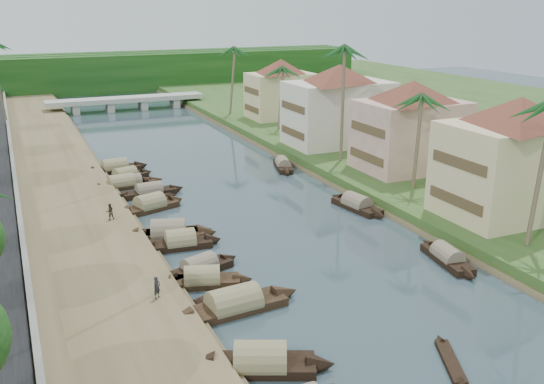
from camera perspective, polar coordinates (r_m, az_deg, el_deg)
name	(u,v)px	position (r m, az deg, el deg)	size (l,w,h in m)	color
ground	(304,252)	(48.08, 3.01, -5.68)	(220.00, 220.00, 0.00)	#31424A
left_bank	(65,201)	(62.31, -18.92, -0.77)	(10.00, 180.00, 0.80)	brown
right_bank	(371,162)	(73.42, 9.27, 2.81)	(16.00, 180.00, 1.20)	#2C4E1F
retaining_wall	(17,197)	(61.90, -22.86, -0.40)	(0.40, 180.00, 1.10)	slate
treeline	(101,73)	(141.60, -15.81, 10.77)	(120.00, 14.00, 8.00)	#0F360E
bridge	(126,101)	(114.47, -13.57, 8.35)	(28.00, 4.00, 2.40)	#A4A59B
building_near	(515,156)	(55.53, 21.92, 3.18)	(14.85, 14.85, 10.20)	beige
building_mid	(411,125)	(67.98, 12.95, 6.21)	(14.11, 14.11, 9.70)	beige
building_far	(339,104)	(78.91, 6.30, 8.24)	(15.59, 15.59, 10.20)	beige
building_distant	(281,88)	(97.02, 0.84, 9.75)	(12.62, 12.62, 9.20)	beige
sampan_1	(260,363)	(33.64, -1.11, -15.79)	(8.33, 5.07, 2.43)	black
sampan_2	(234,305)	(39.27, -3.60, -10.60)	(9.76, 2.85, 2.49)	black
sampan_3	(200,268)	(44.61, -6.83, -7.12)	(7.20, 3.70, 1.96)	black
sampan_4	(202,280)	(42.73, -6.58, -8.26)	(7.38, 3.68, 2.08)	black
sampan_5	(180,243)	(49.29, -8.61, -4.74)	(7.05, 2.39, 2.22)	black
sampan_6	(168,233)	(51.40, -9.72, -3.84)	(8.48, 4.20, 2.44)	black
sampan_7	(172,232)	(51.70, -9.43, -3.72)	(7.16, 2.63, 1.91)	black
sampan_8	(150,206)	(58.50, -11.41, -1.29)	(7.77, 4.12, 2.34)	black
sampan_9	(149,192)	(62.93, -11.47, 0.03)	(7.63, 2.01, 1.95)	black
sampan_10	(122,184)	(66.06, -13.96, 0.70)	(7.96, 2.50, 2.17)	black
sampan_11	(125,176)	(69.10, -13.63, 1.45)	(7.10, 3.80, 2.04)	black
sampan_12	(128,183)	(66.29, -13.39, 0.79)	(8.11, 2.27, 1.94)	black
sampan_13	(115,168)	(72.78, -14.58, 2.18)	(8.31, 2.56, 2.24)	black
sampan_14	(447,258)	(47.91, 16.17, -5.95)	(2.53, 7.78, 1.90)	black
sampan_15	(357,205)	(58.19, 8.00, -1.22)	(2.77, 8.08, 2.14)	black
sampan_16	(283,165)	(71.76, 1.05, 2.53)	(3.38, 7.66, 1.89)	black
canoe_0	(451,362)	(35.64, 16.46, -15.12)	(3.09, 5.52, 0.76)	black
canoe_1	(221,295)	(41.33, -4.79, -9.62)	(5.50, 2.58, 0.89)	black
canoe_2	(152,197)	(62.32, -11.24, -0.43)	(5.08, 1.52, 0.73)	black
palm_1	(420,98)	(59.89, 13.76, 8.58)	(3.20, 3.20, 10.71)	#6C5F48
palm_2	(345,50)	(69.40, 6.84, 13.10)	(3.20, 3.20, 14.47)	#6C5F48
palm_3	(280,69)	(87.47, 0.73, 11.47)	(3.20, 3.20, 10.32)	#6C5F48
palm_7	(230,50)	(100.30, -3.97, 13.20)	(3.20, 3.20, 12.13)	#6C5F48
tree_6	(371,97)	(81.66, 9.30, 8.78)	(4.59, 4.59, 7.69)	#4B392A
person_near	(157,287)	(39.65, -10.79, -8.81)	(0.53, 0.35, 1.46)	#222229
person_far	(110,212)	(54.34, -15.02, -1.79)	(0.70, 0.55, 1.44)	#363526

